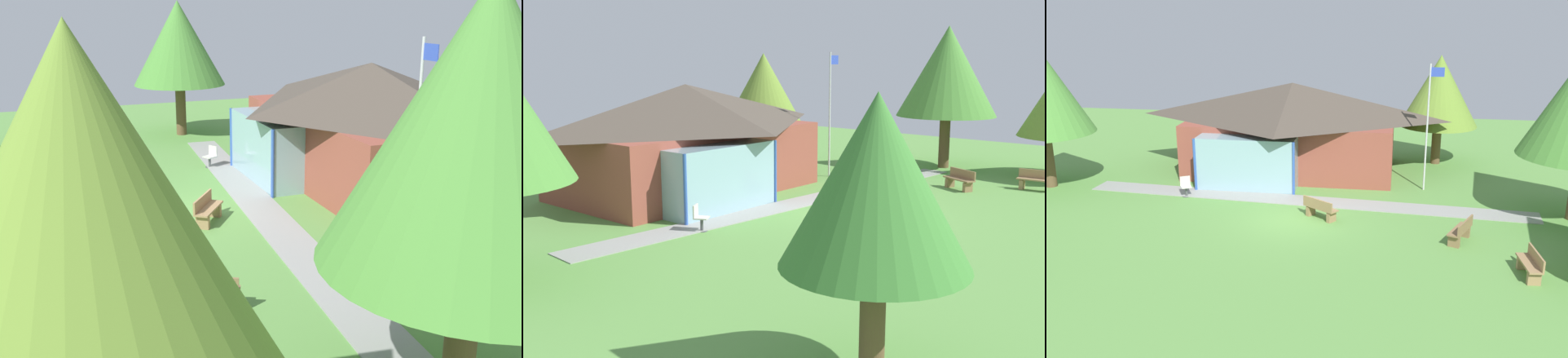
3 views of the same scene
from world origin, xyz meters
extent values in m
plane|color=#609947|center=(0.00, 0.00, 0.00)|extent=(44.00, 44.00, 0.00)
cube|color=brown|center=(-1.26, 7.13, 1.32)|extent=(9.95, 5.81, 2.65)
pyramid|color=#4C4238|center=(-1.26, 7.13, 3.51)|extent=(10.95, 6.81, 1.72)
cube|color=#8CB2BF|center=(-2.75, 3.63, 1.19)|extent=(4.48, 1.20, 2.38)
cylinder|color=#3359B2|center=(-4.99, 3.03, 1.19)|extent=(0.12, 0.12, 2.38)
cylinder|color=#3359B2|center=(-0.52, 3.03, 1.19)|extent=(0.12, 0.12, 2.38)
cube|color=#999993|center=(0.00, 2.29, 0.01)|extent=(19.41, 2.74, 0.03)
cylinder|color=silver|center=(5.18, 4.66, 2.82)|extent=(0.08, 0.08, 5.65)
cube|color=blue|center=(5.48, 4.66, 5.30)|extent=(0.60, 0.02, 0.40)
cube|color=#9E7A51|center=(1.05, 0.31, 0.45)|extent=(1.48, 1.23, 0.06)
cube|color=#9E7A51|center=(0.60, 0.63, 0.20)|extent=(0.36, 0.42, 0.39)
cube|color=#9E7A51|center=(1.50, -0.01, 0.20)|extent=(0.36, 0.42, 0.39)
cube|color=#9E7A51|center=(0.94, 0.16, 0.66)|extent=(1.26, 0.91, 0.36)
cube|color=olive|center=(6.23, -1.26, 0.45)|extent=(1.01, 1.55, 0.06)
cube|color=olive|center=(6.00, -1.76, 0.20)|extent=(0.43, 0.31, 0.39)
cube|color=olive|center=(6.45, -0.75, 0.20)|extent=(0.43, 0.31, 0.39)
cube|color=olive|center=(6.40, -1.33, 0.66)|extent=(0.66, 1.40, 0.36)
cube|color=#9E7A51|center=(8.30, -3.76, 0.66)|extent=(0.20, 1.50, 0.36)
cube|color=beige|center=(-5.13, 2.13, 0.44)|extent=(0.60, 0.60, 0.04)
cube|color=beige|center=(-5.23, 2.30, 0.66)|extent=(0.40, 0.25, 0.40)
cylinder|color=#4C4C51|center=(-5.13, 2.13, 0.21)|extent=(0.10, 0.10, 0.42)
cylinder|color=#4C4C51|center=(-5.13, 2.13, 0.01)|extent=(0.36, 0.36, 0.02)
cylinder|color=brown|center=(-11.80, 2.59, 1.26)|extent=(0.50, 0.50, 2.52)
cone|color=#4C8C38|center=(-11.80, 2.59, 4.54)|extent=(4.48, 4.48, 4.03)
cylinder|color=brown|center=(10.84, 1.74, 1.28)|extent=(0.52, 0.52, 2.57)
cone|color=#4C8C38|center=(10.84, 1.74, 4.74)|extent=(4.83, 4.83, 4.35)
cone|color=olive|center=(11.86, -4.04, 4.10)|extent=(4.92, 4.92, 4.43)
camera|label=1|loc=(17.78, -4.36, 6.44)|focal=41.64mm
camera|label=2|loc=(-18.84, -12.81, 5.54)|focal=44.93mm
camera|label=3|loc=(3.83, -21.44, 8.31)|focal=40.84mm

